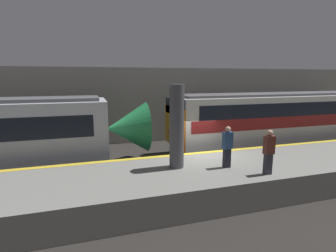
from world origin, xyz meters
name	(u,v)px	position (x,y,z in m)	size (l,w,h in m)	color
ground_plane	(203,173)	(0.00, 0.00, 0.00)	(120.00, 120.00, 0.00)	#282623
platform	(223,177)	(0.00, -2.05, 0.57)	(40.00, 4.10, 1.15)	slate
station_rear_barrier	(163,105)	(0.00, 7.42, 2.73)	(50.00, 0.15, 5.46)	#9E998E
support_pillar_near	(177,127)	(-2.01, -1.72, 2.83)	(0.59, 0.59, 3.39)	#47474C
train_boxy	(281,120)	(6.88, 2.75, 1.95)	(15.31, 3.11, 3.77)	black
person_waiting	(269,151)	(1.06, -3.51, 2.05)	(0.38, 0.24, 1.73)	#2D2D38
person_walking	(227,146)	(-0.06, -2.37, 2.05)	(0.38, 0.24, 1.72)	black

